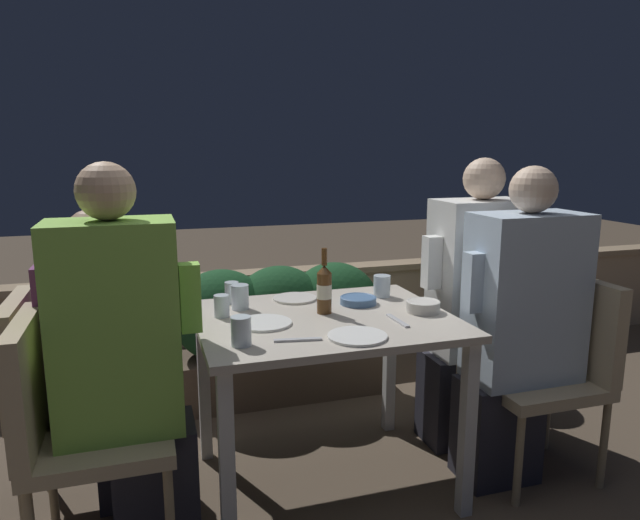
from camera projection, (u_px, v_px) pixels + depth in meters
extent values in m
plane|color=brown|center=(324.00, 482.00, 2.43)|extent=(16.00, 16.00, 0.00)
cube|color=tan|center=(258.00, 321.00, 3.70)|extent=(9.00, 0.14, 0.59)
cube|color=#9E8466|center=(257.00, 274.00, 3.64)|extent=(9.00, 0.18, 0.04)
cube|color=#BCB2A3|center=(325.00, 320.00, 2.29)|extent=(1.01, 0.82, 0.03)
cube|color=silver|center=(227.00, 469.00, 1.90)|extent=(0.05, 0.05, 0.71)
cube|color=silver|center=(467.00, 430.00, 2.16)|extent=(0.05, 0.05, 0.71)
cube|color=silver|center=(204.00, 385.00, 2.57)|extent=(0.05, 0.05, 0.71)
cube|color=silver|center=(389.00, 363.00, 2.84)|extent=(0.05, 0.05, 0.71)
cube|color=brown|center=(280.00, 371.00, 3.28)|extent=(1.18, 0.36, 0.28)
ellipsoid|color=#194723|center=(222.00, 315.00, 3.11)|extent=(0.53, 0.47, 0.50)
ellipsoid|color=#194723|center=(279.00, 310.00, 3.21)|extent=(0.53, 0.47, 0.50)
ellipsoid|color=#194723|center=(334.00, 305.00, 3.30)|extent=(0.53, 0.47, 0.50)
cube|color=tan|center=(102.00, 438.00, 1.97)|extent=(0.47, 0.47, 0.05)
cube|color=tan|center=(28.00, 382.00, 1.87)|extent=(0.06, 0.47, 0.42)
cylinder|color=#9E8966|center=(170.00, 520.00, 1.88)|extent=(0.03, 0.03, 0.39)
cylinder|color=#9E8966|center=(51.00, 474.00, 2.15)|extent=(0.03, 0.03, 0.39)
cylinder|color=#9E8966|center=(165.00, 456.00, 2.27)|extent=(0.03, 0.03, 0.39)
cube|color=#282833|center=(156.00, 481.00, 2.06)|extent=(0.29, 0.23, 0.44)
cube|color=#8CCC4C|center=(116.00, 328.00, 1.92)|extent=(0.41, 0.26, 0.73)
cube|color=#8CCC4C|center=(190.00, 297.00, 1.97)|extent=(0.07, 0.07, 0.24)
sphere|color=tan|center=(106.00, 191.00, 1.83)|extent=(0.19, 0.19, 0.19)
cube|color=tan|center=(86.00, 406.00, 2.22)|extent=(0.47, 0.47, 0.05)
cube|color=tan|center=(20.00, 354.00, 2.11)|extent=(0.06, 0.47, 0.42)
cylinder|color=#9E8966|center=(23.00, 497.00, 2.01)|extent=(0.03, 0.03, 0.39)
cylinder|color=#9E8966|center=(145.00, 477.00, 2.13)|extent=(0.03, 0.03, 0.39)
cylinder|color=#9E8966|center=(42.00, 440.00, 2.40)|extent=(0.03, 0.03, 0.39)
cylinder|color=#9E8966|center=(144.00, 426.00, 2.52)|extent=(0.03, 0.03, 0.39)
cube|color=#282833|center=(135.00, 445.00, 2.31)|extent=(0.28, 0.23, 0.44)
cube|color=#6B2D66|center=(99.00, 330.00, 2.18)|extent=(0.40, 0.26, 0.55)
cube|color=#6B2D66|center=(166.00, 308.00, 2.24)|extent=(0.07, 0.07, 0.24)
sphere|color=#99755B|center=(92.00, 235.00, 2.11)|extent=(0.19, 0.19, 0.19)
cube|color=tan|center=(533.00, 381.00, 2.46)|extent=(0.47, 0.47, 0.05)
cube|color=tan|center=(578.00, 324.00, 2.47)|extent=(0.06, 0.47, 0.42)
cylinder|color=#9E8966|center=(519.00, 460.00, 2.24)|extent=(0.03, 0.03, 0.39)
cylinder|color=#9E8966|center=(604.00, 444.00, 2.37)|extent=(0.03, 0.03, 0.39)
cylinder|color=#9E8966|center=(463.00, 414.00, 2.63)|extent=(0.03, 0.03, 0.39)
cylinder|color=#9E8966|center=(538.00, 402.00, 2.75)|extent=(0.03, 0.03, 0.39)
cube|color=#282833|center=(496.00, 429.00, 2.44)|extent=(0.32, 0.23, 0.44)
cube|color=silver|center=(526.00, 298.00, 2.36)|extent=(0.46, 0.26, 0.70)
cube|color=silver|center=(474.00, 282.00, 2.27)|extent=(0.07, 0.07, 0.24)
sphere|color=beige|center=(533.00, 190.00, 2.27)|extent=(0.19, 0.19, 0.19)
cube|color=tan|center=(487.00, 355.00, 2.77)|extent=(0.47, 0.47, 0.05)
cube|color=tan|center=(527.00, 304.00, 2.79)|extent=(0.06, 0.47, 0.42)
cylinder|color=#9E8966|center=(470.00, 422.00, 2.56)|extent=(0.03, 0.03, 0.39)
cylinder|color=#9E8966|center=(548.00, 409.00, 2.68)|extent=(0.03, 0.03, 0.39)
cylinder|color=#9E8966|center=(427.00, 386.00, 2.95)|extent=(0.03, 0.03, 0.39)
cylinder|color=#9E8966|center=(496.00, 376.00, 3.07)|extent=(0.03, 0.03, 0.39)
cube|color=#282833|center=(454.00, 397.00, 2.76)|extent=(0.30, 0.23, 0.44)
cube|color=white|center=(479.00, 277.00, 2.67)|extent=(0.43, 0.26, 0.73)
cube|color=white|center=(432.00, 262.00, 2.58)|extent=(0.07, 0.07, 0.24)
sphere|color=beige|center=(484.00, 179.00, 2.58)|extent=(0.19, 0.19, 0.19)
cylinder|color=brown|center=(324.00, 293.00, 2.32)|extent=(0.06, 0.06, 0.17)
cylinder|color=beige|center=(324.00, 291.00, 2.32)|extent=(0.06, 0.06, 0.06)
cone|color=brown|center=(324.00, 269.00, 2.30)|extent=(0.06, 0.06, 0.03)
cylinder|color=brown|center=(324.00, 257.00, 2.29)|extent=(0.02, 0.02, 0.07)
cylinder|color=white|center=(357.00, 336.00, 2.04)|extent=(0.22, 0.22, 0.01)
cylinder|color=silver|center=(295.00, 298.00, 2.55)|extent=(0.19, 0.19, 0.01)
cylinder|color=white|center=(264.00, 323.00, 2.19)|extent=(0.22, 0.22, 0.01)
cylinder|color=#4C709E|center=(358.00, 300.00, 2.47)|extent=(0.16, 0.16, 0.03)
torus|color=#4C709E|center=(358.00, 298.00, 2.47)|extent=(0.16, 0.16, 0.01)
cylinder|color=beige|center=(423.00, 306.00, 2.35)|extent=(0.14, 0.14, 0.05)
torus|color=beige|center=(423.00, 302.00, 2.35)|extent=(0.14, 0.14, 0.01)
cylinder|color=silver|center=(241.00, 331.00, 1.95)|extent=(0.07, 0.07, 0.10)
cylinder|color=silver|center=(222.00, 306.00, 2.28)|extent=(0.06, 0.06, 0.09)
cylinder|color=silver|center=(232.00, 293.00, 2.47)|extent=(0.06, 0.06, 0.09)
cylinder|color=silver|center=(382.00, 286.00, 2.59)|extent=(0.08, 0.08, 0.10)
cylinder|color=silver|center=(240.00, 297.00, 2.39)|extent=(0.07, 0.07, 0.10)
cube|color=silver|center=(398.00, 321.00, 2.22)|extent=(0.02, 0.17, 0.01)
cube|color=silver|center=(298.00, 340.00, 2.00)|extent=(0.17, 0.05, 0.01)
cylinder|color=brown|center=(459.00, 362.00, 3.47)|extent=(0.28, 0.28, 0.24)
cylinder|color=#47331E|center=(461.00, 325.00, 3.43)|extent=(0.03, 0.03, 0.22)
ellipsoid|color=#194723|center=(463.00, 283.00, 3.38)|extent=(0.39, 0.39, 0.35)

